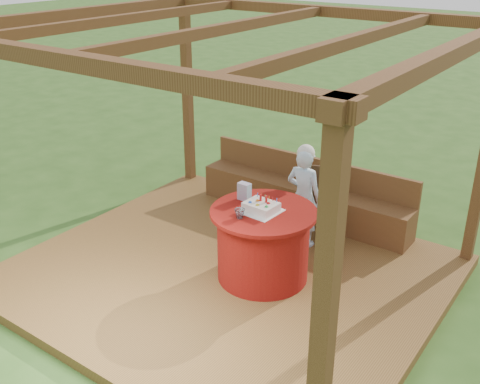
# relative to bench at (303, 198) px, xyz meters

# --- Properties ---
(ground) EXTENTS (60.00, 60.00, 0.00)m
(ground) POSITION_rel_bench_xyz_m (0.00, -1.72, -0.38)
(ground) COLOR #2C511B
(ground) RESTS_ON ground
(deck) EXTENTS (4.50, 4.00, 0.12)m
(deck) POSITION_rel_bench_xyz_m (0.00, -1.72, -0.32)
(deck) COLOR brown
(deck) RESTS_ON ground
(pergola) EXTENTS (4.50, 4.00, 2.72)m
(pergola) POSITION_rel_bench_xyz_m (0.00, -1.72, 2.02)
(pergola) COLOR brown
(pergola) RESTS_ON deck
(bench) EXTENTS (3.00, 0.42, 0.80)m
(bench) POSITION_rel_bench_xyz_m (0.00, 0.00, 0.00)
(bench) COLOR brown
(bench) RESTS_ON deck
(table) EXTENTS (1.14, 1.14, 0.81)m
(table) POSITION_rel_bench_xyz_m (0.40, -1.59, 0.15)
(table) COLOR maroon
(table) RESTS_ON deck
(chair) EXTENTS (0.58, 0.58, 0.90)m
(chair) POSITION_rel_bench_xyz_m (0.43, -0.40, 0.24)
(chair) COLOR #342010
(chair) RESTS_ON deck
(elderly_woman) EXTENTS (0.46, 0.31, 1.28)m
(elderly_woman) POSITION_rel_bench_xyz_m (0.36, -0.67, 0.38)
(elderly_woman) COLOR #9CCAE8
(elderly_woman) RESTS_ON deck
(birthday_cake) EXTENTS (0.40, 0.40, 0.17)m
(birthday_cake) POSITION_rel_bench_xyz_m (0.39, -1.63, 0.60)
(birthday_cake) COLOR white
(birthday_cake) RESTS_ON table
(gift_bag) EXTENTS (0.14, 0.09, 0.20)m
(gift_bag) POSITION_rel_bench_xyz_m (0.07, -1.48, 0.65)
(gift_bag) COLOR #C982B6
(gift_bag) RESTS_ON table
(drinking_glass) EXTENTS (0.12, 0.12, 0.10)m
(drinking_glass) POSITION_rel_bench_xyz_m (0.29, -1.88, 0.60)
(drinking_glass) COLOR white
(drinking_glass) RESTS_ON table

